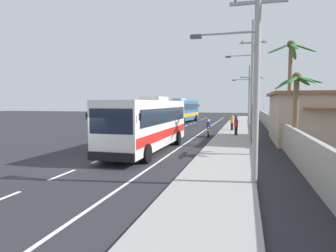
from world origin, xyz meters
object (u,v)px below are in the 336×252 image
Objects in this scene: coach_bus_far_lane at (182,110)px; utility_pole_mid at (251,78)px; coach_bus_foreground at (148,122)px; pedestrian_midwalk at (236,126)px; pedestrian_near_kerb at (232,122)px; pedestrian_far_walk at (236,121)px; motorcycle_beside_bus at (208,130)px; utility_pole_far at (249,94)px; palm_second at (255,92)px; utility_pole_nearest at (254,72)px; palm_third at (296,97)px; palm_nearest at (290,71)px.

utility_pole_mid is (10.30, -20.24, 3.32)m from coach_bus_far_lane.
coach_bus_foreground is 11.32m from pedestrian_midwalk.
pedestrian_far_walk is at bearing 155.52° from pedestrian_near_kerb.
coach_bus_foreground is 5.76× the size of motorcycle_beside_bus.
pedestrian_midwalk is at bearing -44.26° from pedestrian_far_walk.
utility_pole_far reaches higher than palm_second.
palm_second is at bearing -138.96° from pedestrian_midwalk.
utility_pole_far is at bearing 89.88° from utility_pole_nearest.
palm_third is at bearing -72.02° from utility_pole_mid.
utility_pole_mid reaches higher than palm_nearest.
palm_third is (1.41, -32.66, -1.42)m from palm_second.
pedestrian_near_kerb is 0.22× the size of palm_nearest.
palm_nearest is (2.67, -17.48, 1.14)m from utility_pole_far.
pedestrian_near_kerb is 18.35m from palm_second.
pedestrian_midwalk is at bearing 61.07° from coach_bus_foreground.
coach_bus_foreground is 1.12× the size of utility_pole_mid.
coach_bus_foreground is at bearing -132.51° from utility_pole_mid.
utility_pole_far reaches higher than coach_bus_far_lane.
palm_third is (9.15, -0.20, 1.69)m from coach_bus_foreground.
motorcycle_beside_bus is at bearing 155.85° from utility_pole_mid.
pedestrian_midwalk is 0.16× the size of utility_pole_mid.
pedestrian_midwalk is (5.46, 9.88, -0.89)m from coach_bus_foreground.
pedestrian_far_walk is 0.17× the size of utility_pole_mid.
coach_bus_foreground reaches higher than pedestrian_near_kerb.
pedestrian_midwalk is 0.33× the size of palm_third.
coach_bus_far_lane is at bearing 171.87° from pedestrian_far_walk.
pedestrian_near_kerb is 7.78m from utility_pole_far.
pedestrian_midwalk is at bearing -95.75° from utility_pole_far.
utility_pole_far is (0.06, 28.54, -0.07)m from utility_pole_nearest.
motorcycle_beside_bus is 0.24× the size of utility_pole_nearest.
pedestrian_midwalk is at bearing -95.77° from palm_second.
palm_nearest is at bearing -61.18° from coach_bus_far_lane.
coach_bus_far_lane is 26.99m from palm_nearest.
utility_pole_far is 17.72m from palm_nearest.
coach_bus_far_lane is 1.52× the size of utility_pole_nearest.
utility_pole_nearest is at bearing 50.62° from pedestrian_midwalk.
pedestrian_far_walk is at bearing -131.16° from pedestrian_midwalk.
pedestrian_near_kerb is 0.21× the size of utility_pole_far.
utility_pole_far is at bearing 98.70° from palm_nearest.
coach_bus_far_lane reaches higher than pedestrian_midwalk.
palm_third is (3.69, -10.08, 2.58)m from pedestrian_midwalk.
palm_nearest reaches higher than coach_bus_far_lane.
pedestrian_midwalk is 0.97× the size of pedestrian_far_walk.
palm_third is at bearing -87.53° from palm_second.
utility_pole_mid reaches higher than utility_pole_far.
palm_second is (7.74, 32.46, 3.11)m from coach_bus_foreground.
coach_bus_far_lane is 15.35m from pedestrian_near_kerb.
pedestrian_far_walk is at bearing 93.32° from utility_pole_nearest.
motorcycle_beside_bus is 24.33m from palm_second.
palm_third is at bearing 69.17° from utility_pole_nearest.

